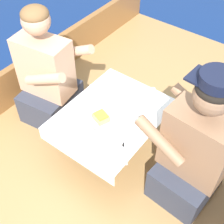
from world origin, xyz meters
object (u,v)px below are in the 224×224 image
at_px(person_port, 47,77).
at_px(coffee_cup_starboard, 137,128).
at_px(sandwich, 101,117).
at_px(person_starboard, 194,152).
at_px(coffee_cup_port, 90,136).

xyz_separation_m(person_port, coffee_cup_starboard, (0.84, -0.02, 0.01)).
bearing_deg(coffee_cup_starboard, sandwich, -165.87).
bearing_deg(sandwich, person_port, 172.05).
bearing_deg(person_starboard, coffee_cup_port, 28.10).
height_order(person_starboard, coffee_cup_starboard, person_starboard).
relative_size(person_port, person_starboard, 0.95).
distance_m(person_port, person_starboard, 1.23).
xyz_separation_m(person_port, coffee_cup_port, (0.63, -0.25, -0.00)).
bearing_deg(person_port, coffee_cup_port, -29.37).
distance_m(person_starboard, coffee_cup_port, 0.65).
relative_size(person_starboard, coffee_cup_starboard, 10.45).
bearing_deg(person_starboard, person_port, 5.12).
xyz_separation_m(sandwich, coffee_cup_starboard, (0.25, 0.06, 0.00)).
bearing_deg(sandwich, person_starboard, 8.57).
distance_m(person_port, coffee_cup_port, 0.68).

